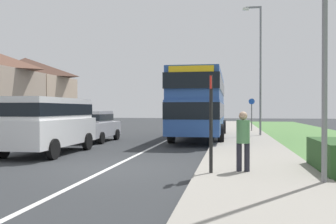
{
  "coord_description": "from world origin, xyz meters",
  "views": [
    {
      "loc": [
        3.49,
        -10.29,
        1.73
      ],
      "look_at": [
        0.71,
        6.19,
        1.6
      ],
      "focal_mm": 39.75,
      "sensor_mm": 36.0,
      "label": 1
    }
  ],
  "objects_px": {
    "pedestrian_at_stop": "(243,138)",
    "street_lamp_mid": "(259,63)",
    "double_decker_bus": "(201,102)",
    "bus_stop_sign": "(211,117)",
    "parked_van_white": "(49,121)",
    "parked_car_silver": "(93,125)",
    "cycle_route_sign": "(252,113)"
  },
  "relations": [
    {
      "from": "pedestrian_at_stop",
      "to": "street_lamp_mid",
      "type": "relative_size",
      "value": 0.21
    },
    {
      "from": "double_decker_bus",
      "to": "pedestrian_at_stop",
      "type": "xyz_separation_m",
      "value": [
        2.04,
        -11.74,
        -1.17
      ]
    },
    {
      "from": "bus_stop_sign",
      "to": "pedestrian_at_stop",
      "type": "bearing_deg",
      "value": 23.69
    },
    {
      "from": "parked_van_white",
      "to": "bus_stop_sign",
      "type": "bearing_deg",
      "value": -31.47
    },
    {
      "from": "parked_car_silver",
      "to": "pedestrian_at_stop",
      "type": "relative_size",
      "value": 2.42
    },
    {
      "from": "bus_stop_sign",
      "to": "double_decker_bus",
      "type": "bearing_deg",
      "value": 95.82
    },
    {
      "from": "parked_van_white",
      "to": "cycle_route_sign",
      "type": "bearing_deg",
      "value": 60.53
    },
    {
      "from": "parked_car_silver",
      "to": "pedestrian_at_stop",
      "type": "bearing_deg",
      "value": -49.97
    },
    {
      "from": "double_decker_bus",
      "to": "parked_van_white",
      "type": "relative_size",
      "value": 2.15
    },
    {
      "from": "cycle_route_sign",
      "to": "street_lamp_mid",
      "type": "xyz_separation_m",
      "value": [
        0.17,
        -4.89,
        3.16
      ]
    },
    {
      "from": "pedestrian_at_stop",
      "to": "cycle_route_sign",
      "type": "bearing_deg",
      "value": 86.23
    },
    {
      "from": "double_decker_bus",
      "to": "parked_car_silver",
      "type": "distance_m",
      "value": 6.27
    },
    {
      "from": "parked_van_white",
      "to": "street_lamp_mid",
      "type": "bearing_deg",
      "value": 49.49
    },
    {
      "from": "parked_van_white",
      "to": "bus_stop_sign",
      "type": "relative_size",
      "value": 1.91
    },
    {
      "from": "bus_stop_sign",
      "to": "cycle_route_sign",
      "type": "relative_size",
      "value": 1.03
    },
    {
      "from": "parked_van_white",
      "to": "bus_stop_sign",
      "type": "distance_m",
      "value": 7.57
    },
    {
      "from": "double_decker_bus",
      "to": "pedestrian_at_stop",
      "type": "relative_size",
      "value": 6.39
    },
    {
      "from": "parked_car_silver",
      "to": "cycle_route_sign",
      "type": "bearing_deg",
      "value": 47.85
    },
    {
      "from": "parked_van_white",
      "to": "pedestrian_at_stop",
      "type": "height_order",
      "value": "parked_van_white"
    },
    {
      "from": "street_lamp_mid",
      "to": "double_decker_bus",
      "type": "bearing_deg",
      "value": -149.98
    },
    {
      "from": "double_decker_bus",
      "to": "parked_car_silver",
      "type": "height_order",
      "value": "double_decker_bus"
    },
    {
      "from": "double_decker_bus",
      "to": "parked_car_silver",
      "type": "bearing_deg",
      "value": -153.04
    },
    {
      "from": "pedestrian_at_stop",
      "to": "bus_stop_sign",
      "type": "height_order",
      "value": "bus_stop_sign"
    },
    {
      "from": "cycle_route_sign",
      "to": "street_lamp_mid",
      "type": "relative_size",
      "value": 0.31
    },
    {
      "from": "parked_car_silver",
      "to": "bus_stop_sign",
      "type": "relative_size",
      "value": 1.55
    },
    {
      "from": "parked_car_silver",
      "to": "street_lamp_mid",
      "type": "relative_size",
      "value": 0.5
    },
    {
      "from": "parked_van_white",
      "to": "pedestrian_at_stop",
      "type": "bearing_deg",
      "value": -26.35
    },
    {
      "from": "double_decker_bus",
      "to": "bus_stop_sign",
      "type": "distance_m",
      "value": 12.17
    },
    {
      "from": "street_lamp_mid",
      "to": "bus_stop_sign",
      "type": "bearing_deg",
      "value": -98.89
    },
    {
      "from": "cycle_route_sign",
      "to": "street_lamp_mid",
      "type": "height_order",
      "value": "street_lamp_mid"
    },
    {
      "from": "parked_van_white",
      "to": "parked_car_silver",
      "type": "relative_size",
      "value": 1.23
    },
    {
      "from": "double_decker_bus",
      "to": "parked_van_white",
      "type": "distance_m",
      "value": 9.71
    }
  ]
}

